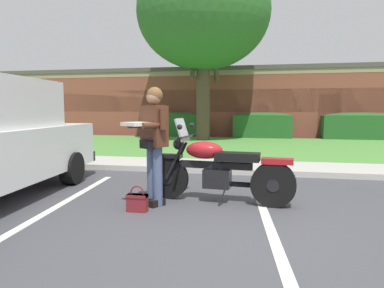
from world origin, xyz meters
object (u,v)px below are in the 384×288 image
(motorcycle, at_px, (224,170))
(hedge_left, at_px, (175,124))
(hedge_center_left, at_px, (262,125))
(brick_building, at_px, (229,104))
(handbag, at_px, (137,201))
(shade_tree, at_px, (203,13))
(hedge_center_right, at_px, (359,126))
(rider_person, at_px, (153,136))

(motorcycle, distance_m, hedge_left, 12.17)
(hedge_center_left, relative_size, brick_building, 0.10)
(handbag, bearing_deg, hedge_center_left, 82.31)
(brick_building, bearing_deg, shade_tree, -92.66)
(handbag, distance_m, brick_building, 18.58)
(hedge_left, xyz_separation_m, hedge_center_right, (8.47, 0.00, 0.00))
(hedge_left, bearing_deg, brick_building, 71.45)
(rider_person, bearing_deg, hedge_left, 102.72)
(shade_tree, relative_size, hedge_center_right, 2.52)
(hedge_center_right, height_order, brick_building, brick_building)
(motorcycle, bearing_deg, handbag, -147.76)
(hedge_center_right, bearing_deg, hedge_center_left, 180.00)
(rider_person, relative_size, hedge_left, 0.61)
(hedge_left, distance_m, hedge_center_right, 8.47)
(handbag, relative_size, shade_tree, 0.05)
(hedge_center_right, distance_m, brick_building, 8.97)
(hedge_left, distance_m, hedge_center_left, 4.23)
(motorcycle, relative_size, hedge_left, 0.80)
(hedge_center_right, bearing_deg, brick_building, 135.83)
(handbag, height_order, hedge_center_left, hedge_center_left)
(motorcycle, relative_size, hedge_center_left, 0.83)
(shade_tree, bearing_deg, motorcycle, -78.68)
(brick_building, bearing_deg, hedge_left, -108.55)
(handbag, xyz_separation_m, hedge_center_left, (1.66, 12.30, 0.51))
(motorcycle, relative_size, rider_person, 1.32)
(brick_building, bearing_deg, handbag, -88.48)
(brick_building, bearing_deg, rider_person, -88.06)
(motorcycle, height_order, hedge_left, motorcycle)
(motorcycle, bearing_deg, brick_building, 95.12)
(motorcycle, distance_m, hedge_center_right, 12.55)
(hedge_center_right, bearing_deg, hedge_left, 180.00)
(hedge_center_right, bearing_deg, rider_person, -115.77)
(motorcycle, height_order, hedge_center_left, motorcycle)
(shade_tree, xyz_separation_m, hedge_center_right, (6.76, 1.78, -4.76))
(shade_tree, relative_size, hedge_center_left, 2.90)
(hedge_center_right, bearing_deg, handbag, -115.62)
(rider_person, distance_m, hedge_center_left, 12.06)
(rider_person, relative_size, hedge_center_left, 0.63)
(rider_person, height_order, shade_tree, shade_tree)
(hedge_center_right, xyz_separation_m, brick_building, (-6.39, 6.20, 1.09))
(motorcycle, distance_m, handbag, 1.35)
(rider_person, bearing_deg, motorcycle, 19.81)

